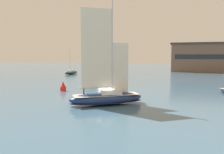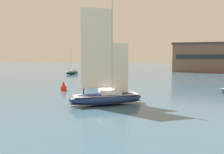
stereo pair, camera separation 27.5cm
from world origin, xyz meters
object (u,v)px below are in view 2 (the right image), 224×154
Objects in this scene: tree_shore_center at (91,50)px; sailboat_moored_near_marina at (72,72)px; sailboat_main at (107,97)px; channel_buoy at (64,87)px.

tree_shore_center is 1.32× the size of sailboat_moored_near_marina.
sailboat_main is 61.39m from sailboat_moored_near_marina.
channel_buoy is at bearing -64.45° from sailboat_moored_near_marina.
channel_buoy is (19.69, -41.19, 0.12)m from sailboat_moored_near_marina.
tree_shore_center is at bearing 97.71° from sailboat_moored_near_marina.
tree_shore_center is 32.61m from sailboat_moored_near_marina.
sailboat_main is 7.07× the size of channel_buoy.
tree_shore_center reaches higher than channel_buoy.
sailboat_moored_near_marina reaches higher than channel_buoy.
tree_shore_center is 0.96× the size of sailboat_main.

